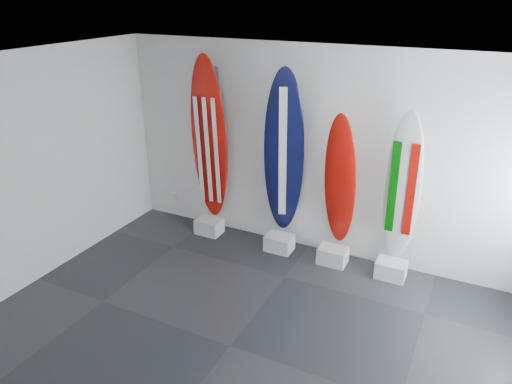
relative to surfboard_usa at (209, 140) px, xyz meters
The scene contains 13 objects.
floor 3.18m from the surfboard_usa, 54.93° to the right, with size 6.00×6.00×0.00m, color black.
ceiling 3.15m from the surfboard_usa, 54.93° to the right, with size 6.00×6.00×0.00m, color white.
wall_back 1.62m from the surfboard_usa, ahead, with size 6.00×6.00×0.00m, color white.
wall_left 2.68m from the surfboard_usa, 121.54° to the right, with size 5.00×5.00×0.00m, color white.
display_block_usa 1.41m from the surfboard_usa, 90.00° to the right, with size 0.40×0.30×0.24m, color silver.
surfboard_usa is the anchor object (origin of this frame).
display_block_navy 1.88m from the surfboard_usa, ahead, with size 0.40×0.30×0.24m, color silver.
surfboard_navy 1.23m from the surfboard_usa, ahead, with size 0.57×0.08×2.52m, color black.
display_block_swiss 2.51m from the surfboard_usa, ahead, with size 0.40×0.30×0.24m, color silver.
surfboard_swiss 2.09m from the surfboard_usa, ahead, with size 0.45×0.08×2.00m, color #940D06.
display_block_italy 3.22m from the surfboard_usa, ahead, with size 0.40×0.30×0.24m, color silver.
surfboard_italy 2.91m from the surfboard_usa, ahead, with size 0.47×0.08×2.08m, color silver.
wall_outlet 1.47m from the surfboard_usa, 166.75° to the left, with size 0.09×0.02×0.13m, color silver.
Camera 1 is at (2.14, -3.68, 3.68)m, focal length 33.89 mm.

